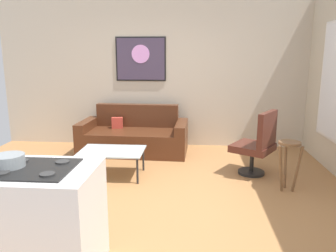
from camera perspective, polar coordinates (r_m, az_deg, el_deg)
ground at (r=4.33m, az=-2.90°, el=-11.88°), size 6.40×6.40×0.04m
back_wall at (r=6.37m, az=-0.21°, el=9.12°), size 6.40×0.05×2.80m
couch at (r=6.06m, az=-5.82°, el=-1.91°), size 1.93×0.95×0.83m
coffee_table at (r=4.89m, az=-9.56°, el=-4.47°), size 0.92×0.64×0.39m
armchair at (r=5.01m, az=15.13°, el=-2.95°), size 0.74×0.75×0.96m
bar_stool at (r=4.56m, az=19.99°, el=-4.61°), size 0.33×0.32×0.66m
kitchen_counter at (r=3.05m, az=-25.83°, el=-14.42°), size 1.45×0.70×0.91m
mixing_bowl at (r=2.85m, az=-25.58°, el=-5.55°), size 0.24×0.24×0.11m
wall_painting at (r=6.38m, az=-4.69°, el=11.39°), size 0.95×0.03×0.82m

